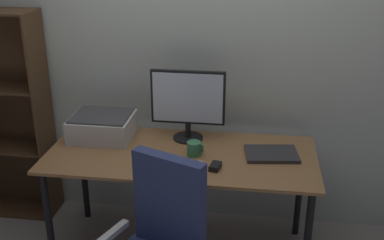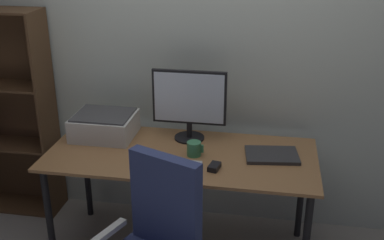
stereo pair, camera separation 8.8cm
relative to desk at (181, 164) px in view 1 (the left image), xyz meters
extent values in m
cube|color=beige|center=(0.00, 0.54, 0.64)|extent=(6.40, 0.10, 2.60)
cube|color=olive|center=(0.00, 0.00, 0.07)|extent=(1.68, 0.74, 0.02)
cylinder|color=black|center=(-0.78, -0.31, -0.30)|extent=(0.04, 0.04, 0.72)
cylinder|color=black|center=(-0.78, 0.31, -0.30)|extent=(0.04, 0.04, 0.72)
cylinder|color=black|center=(0.78, 0.31, -0.30)|extent=(0.04, 0.04, 0.72)
cylinder|color=black|center=(0.01, 0.23, 0.08)|extent=(0.20, 0.20, 0.01)
cylinder|color=black|center=(0.01, 0.23, 0.14)|extent=(0.04, 0.04, 0.10)
cube|color=black|center=(0.01, 0.23, 0.37)|extent=(0.48, 0.03, 0.36)
cube|color=silver|center=(0.01, 0.21, 0.37)|extent=(0.45, 0.01, 0.33)
cube|color=#B7BABC|center=(0.01, -0.17, 0.09)|extent=(0.29, 0.11, 0.02)
cube|color=black|center=(0.23, -0.17, 0.09)|extent=(0.07, 0.11, 0.03)
cylinder|color=#387F51|center=(0.08, -0.02, 0.12)|extent=(0.09, 0.09, 0.09)
cube|color=#387F51|center=(0.14, -0.02, 0.13)|extent=(0.02, 0.01, 0.05)
cube|color=#2D2D30|center=(0.56, 0.05, 0.09)|extent=(0.35, 0.27, 0.02)
cube|color=silver|center=(-0.56, 0.17, 0.15)|extent=(0.40, 0.34, 0.15)
cube|color=#424244|center=(-0.56, 0.17, 0.23)|extent=(0.37, 0.31, 0.01)
cube|color=navy|center=(0.03, -0.58, 0.09)|extent=(0.40, 0.22, 0.52)
cube|color=silver|center=(-0.26, -0.66, -0.08)|extent=(0.14, 0.26, 0.03)
cube|color=#4C331E|center=(-1.04, 0.33, 0.11)|extent=(0.02, 0.28, 1.54)
cube|color=#4C331E|center=(-1.39, 0.46, 0.11)|extent=(0.72, 0.01, 1.54)
cube|color=#4C331E|center=(-1.39, 0.33, -0.65)|extent=(0.68, 0.26, 0.02)
cube|color=#4C331E|center=(-1.39, 0.33, -0.12)|extent=(0.68, 0.26, 0.02)
camera|label=1|loc=(0.44, -2.61, 1.39)|focal=44.04mm
camera|label=2|loc=(0.53, -2.59, 1.39)|focal=44.04mm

